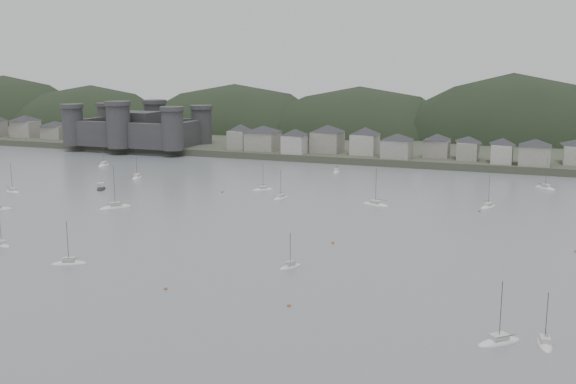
% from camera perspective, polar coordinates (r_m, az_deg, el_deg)
% --- Properties ---
extents(ground, '(900.00, 900.00, 0.00)m').
position_cam_1_polar(ground, '(129.89, -12.11, -8.48)').
color(ground, slate).
rests_on(ground, ground).
extents(far_shore_land, '(900.00, 250.00, 3.00)m').
position_cam_1_polar(far_shore_land, '(404.92, 11.31, 4.88)').
color(far_shore_land, '#383D2D').
rests_on(far_shore_land, ground).
extents(forested_ridge, '(851.55, 103.94, 102.57)m').
position_cam_1_polar(forested_ridge, '(380.62, 11.28, 2.57)').
color(forested_ridge, black).
rests_on(forested_ridge, ground).
extents(castle, '(66.00, 43.00, 20.00)m').
position_cam_1_polar(castle, '(340.35, -12.66, 5.32)').
color(castle, '#373739').
rests_on(castle, far_shore_land).
extents(waterfront_town, '(451.48, 28.46, 12.92)m').
position_cam_1_polar(waterfront_town, '(287.91, 17.45, 3.65)').
color(waterfront_town, gray).
rests_on(waterfront_town, far_shore_land).
extents(sailboat_lead, '(4.34, 6.11, 8.11)m').
position_cam_1_polar(sailboat_lead, '(142.75, 0.19, -6.36)').
color(sailboat_lead, silver).
rests_on(sailboat_lead, ground).
extents(moored_fleet, '(256.32, 175.33, 13.78)m').
position_cam_1_polar(moored_fleet, '(191.58, -9.68, -2.03)').
color(moored_fleet, silver).
rests_on(moored_fleet, ground).
extents(motor_launch_far, '(6.42, 8.24, 3.88)m').
position_cam_1_polar(motor_launch_far, '(238.58, -15.61, 0.30)').
color(motor_launch_far, black).
rests_on(motor_launch_far, ground).
extents(mooring_buoys, '(154.58, 108.52, 0.70)m').
position_cam_1_polar(mooring_buoys, '(176.16, -2.17, -3.03)').
color(mooring_buoys, '#AC5E39').
rests_on(mooring_buoys, ground).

